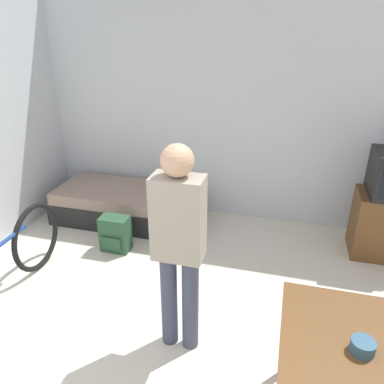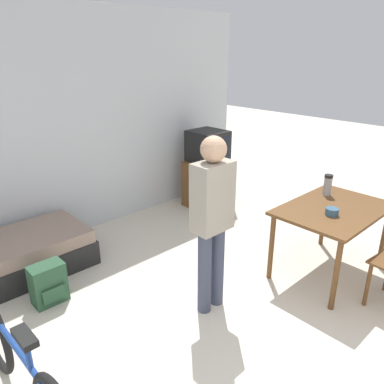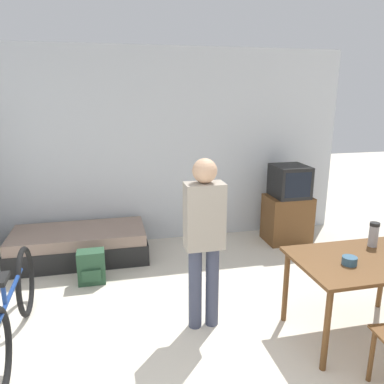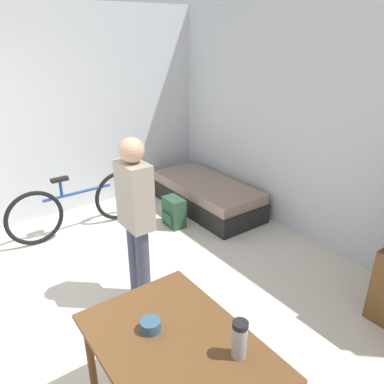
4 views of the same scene
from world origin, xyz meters
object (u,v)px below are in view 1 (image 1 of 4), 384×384
(person_standing, at_px, (179,240))
(mate_bowl, at_px, (363,346))
(backpack, at_px, (115,234))
(daybed, at_px, (127,205))

(person_standing, height_order, mate_bowl, person_standing)
(mate_bowl, height_order, backpack, mate_bowl)
(mate_bowl, relative_size, backpack, 0.31)
(person_standing, xyz_separation_m, mate_bowl, (1.10, -0.50, -0.14))
(daybed, relative_size, person_standing, 1.09)
(daybed, height_order, backpack, daybed)
(daybed, height_order, mate_bowl, mate_bowl)
(person_standing, height_order, backpack, person_standing)
(backpack, bearing_deg, person_standing, -45.55)
(person_standing, relative_size, mate_bowl, 12.96)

